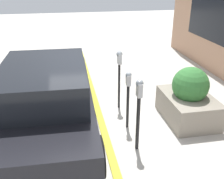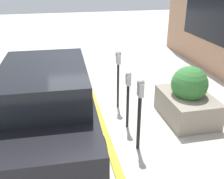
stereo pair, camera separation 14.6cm
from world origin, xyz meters
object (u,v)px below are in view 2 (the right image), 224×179
Objects in this scene: parking_meter_second at (128,90)px; parked_car_front at (47,101)px; parking_meter_nearest at (140,104)px; planter_box at (188,98)px; parking_meter_middle at (118,67)px.

parked_car_front is at bearing 91.86° from parking_meter_second.
parking_meter_nearest is 0.33× the size of parked_car_front.
parking_meter_second is 1.60m from planter_box.
parking_meter_second is at bearing 93.32° from planter_box.
parking_meter_nearest reaches higher than parking_meter_second.
parked_car_front reaches higher than parking_meter_nearest.
parking_meter_second is 0.89× the size of planter_box.
parked_car_front is (-1.07, 1.80, -0.26)m from parking_meter_middle.
planter_box is at bearing -121.22° from parking_meter_middle.
parking_meter_middle is at bearing -0.59° from parking_meter_nearest.
parked_car_front reaches higher than parking_meter_middle.
parking_meter_middle is (1.86, -0.02, 0.12)m from parking_meter_nearest.
parking_meter_middle is 0.33× the size of parked_car_front.
parked_car_front reaches higher than parking_meter_second.
parking_meter_middle is at bearing 58.78° from planter_box.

